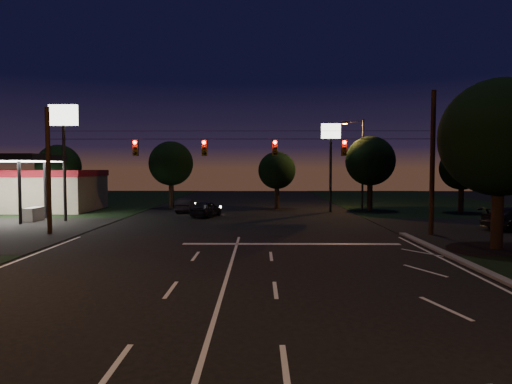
{
  "coord_description": "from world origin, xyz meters",
  "views": [
    {
      "loc": [
        1.27,
        -13.47,
        4.19
      ],
      "look_at": [
        1.07,
        9.17,
        3.0
      ],
      "focal_mm": 32.0,
      "sensor_mm": 36.0,
      "label": 1
    }
  ],
  "objects_px": {
    "car_oncoming_a": "(206,209)",
    "car_oncoming_b": "(185,206)",
    "utility_pole_right": "(431,235)",
    "tree_right_near": "(498,139)"
  },
  "relations": [
    {
      "from": "car_oncoming_a",
      "to": "car_oncoming_b",
      "type": "bearing_deg",
      "value": -43.91
    },
    {
      "from": "utility_pole_right",
      "to": "tree_right_near",
      "type": "height_order",
      "value": "tree_right_near"
    },
    {
      "from": "car_oncoming_b",
      "to": "tree_right_near",
      "type": "bearing_deg",
      "value": 134.81
    },
    {
      "from": "utility_pole_right",
      "to": "car_oncoming_b",
      "type": "height_order",
      "value": "utility_pole_right"
    },
    {
      "from": "utility_pole_right",
      "to": "car_oncoming_a",
      "type": "height_order",
      "value": "utility_pole_right"
    },
    {
      "from": "utility_pole_right",
      "to": "tree_right_near",
      "type": "relative_size",
      "value": 1.03
    },
    {
      "from": "tree_right_near",
      "to": "car_oncoming_b",
      "type": "bearing_deg",
      "value": 134.86
    },
    {
      "from": "car_oncoming_a",
      "to": "car_oncoming_b",
      "type": "relative_size",
      "value": 1.05
    },
    {
      "from": "utility_pole_right",
      "to": "car_oncoming_b",
      "type": "xyz_separation_m",
      "value": [
        -17.82,
        14.61,
        0.64
      ]
    },
    {
      "from": "tree_right_near",
      "to": "car_oncoming_a",
      "type": "relative_size",
      "value": 2.15
    }
  ]
}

